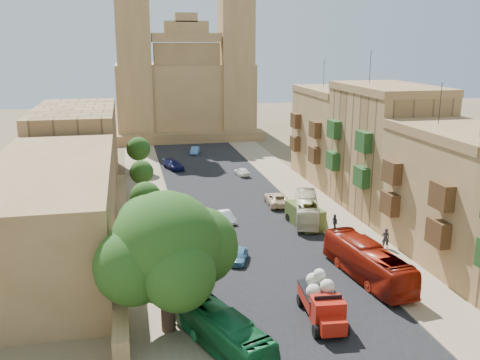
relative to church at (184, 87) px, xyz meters
name	(u,v)px	position (x,y,z in m)	size (l,w,h in m)	color
ground	(328,346)	(0.00, -78.61, -9.52)	(260.00, 260.00, 0.00)	brown
road_surface	(233,205)	(0.00, -48.61, -9.51)	(14.00, 140.00, 0.01)	black
sidewalk_east	(311,200)	(9.50, -48.61, -9.51)	(5.00, 140.00, 0.01)	#89755A
sidewalk_west	(149,210)	(-9.50, -48.61, -9.51)	(5.00, 140.00, 0.01)	#89755A
kerb_east	(291,201)	(7.00, -48.61, -9.46)	(0.25, 140.00, 0.12)	#89755A
kerb_west	(172,208)	(-7.00, -48.61, -9.46)	(0.25, 140.00, 0.12)	#89755A
townhouse_b	(461,195)	(15.95, -67.61, -3.86)	(9.00, 14.00, 14.90)	olive
townhouse_c	(385,149)	(15.95, -53.61, -2.61)	(9.00, 14.00, 17.40)	#9C7547
townhouse_d	(336,134)	(15.95, -39.61, -3.36)	(9.00, 14.00, 15.90)	olive
west_wall	(121,236)	(-12.50, -58.61, -8.62)	(1.00, 40.00, 1.80)	olive
west_building_low	(53,212)	(-18.00, -60.61, -5.32)	(10.00, 28.00, 8.40)	brown
west_building_mid	(77,146)	(-18.00, -34.61, -4.52)	(10.00, 22.00, 10.00)	#9C7547
church	(184,87)	(0.00, 0.00, 0.00)	(28.00, 22.50, 36.30)	olive
ficus_tree	(167,251)	(-9.42, -74.61, -3.99)	(9.35, 8.60, 9.35)	#39261C
street_tree_a	(153,244)	(-10.00, -66.61, -6.59)	(2.85, 2.85, 4.38)	#39261C
street_tree_b	(146,198)	(-10.00, -54.61, -6.27)	(3.16, 3.16, 4.86)	#39261C
street_tree_c	(142,172)	(-10.00, -42.61, -6.56)	(2.88, 2.88, 4.43)	#39261C
street_tree_d	(138,149)	(-10.00, -30.61, -6.04)	(3.38, 3.38, 5.20)	#39261C
red_truck	(322,300)	(0.72, -75.51, -8.05)	(2.70, 5.87, 3.34)	#AB190D
olive_pickup	(305,216)	(5.81, -57.04, -8.49)	(2.86, 5.30, 2.09)	#495B22
bus_green_north	(222,331)	(-6.50, -77.61, -8.25)	(2.12, 9.08, 2.53)	#156431
bus_red_east	(368,262)	(6.50, -70.20, -8.07)	(2.42, 10.36, 2.89)	maroon
bus_cream_east	(307,209)	(6.50, -55.55, -8.23)	(2.16, 9.24, 2.57)	beige
car_blue_a	(239,256)	(-2.68, -64.76, -8.97)	(1.29, 3.21, 1.09)	teal
car_white_a	(226,217)	(-1.85, -54.19, -8.95)	(1.19, 3.42, 1.13)	white
car_cream	(277,199)	(5.00, -49.59, -8.80)	(2.38, 5.16, 1.43)	beige
car_dkblue	(174,165)	(-5.00, -29.49, -8.85)	(1.86, 4.58, 1.33)	#0D1146
car_white_b	(242,172)	(4.02, -35.28, -8.94)	(1.36, 3.39, 1.15)	white
car_blue_b	(195,151)	(-0.50, -19.22, -8.91)	(1.28, 3.66, 1.20)	#4C7DB2
pedestrian_a	(386,238)	(11.00, -64.43, -8.58)	(0.68, 0.45, 1.87)	black
pedestrian_c	(335,222)	(8.24, -59.04, -8.67)	(0.99, 0.41, 1.69)	#2D2B32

